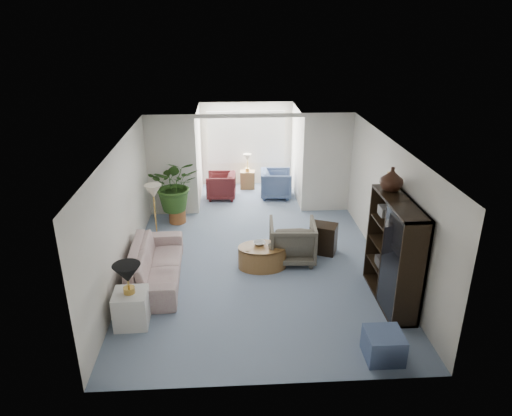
{
  "coord_description": "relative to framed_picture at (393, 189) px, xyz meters",
  "views": [
    {
      "loc": [
        -0.51,
        -7.91,
        4.61
      ],
      "look_at": [
        0.0,
        0.6,
        1.1
      ],
      "focal_mm": 32.76,
      "sensor_mm": 36.0,
      "label": 1
    }
  ],
  "objects": [
    {
      "name": "side_table_dark",
      "position": [
        -1.04,
        0.86,
        -1.39
      ],
      "size": [
        0.64,
        0.59,
        0.62
      ],
      "primitive_type": "cube",
      "rotation": [
        0.0,
        0.0,
        -0.41
      ],
      "color": "black",
      "rests_on": "ground"
    },
    {
      "name": "back_pier_right",
      "position": [
        -0.56,
        3.1,
        -0.45
      ],
      "size": [
        1.2,
        0.12,
        2.5
      ],
      "primitive_type": "cube",
      "color": "silver",
      "rests_on": "ground"
    },
    {
      "name": "sunroom_chair_blue",
      "position": [
        -1.7,
        4.15,
        -1.32
      ],
      "size": [
        0.88,
        0.86,
        0.75
      ],
      "primitive_type": "imported",
      "rotation": [
        0.0,
        0.0,
        1.51
      ],
      "color": "#4D5E85",
      "rests_on": "ground"
    },
    {
      "name": "window_blinds",
      "position": [
        -2.46,
        5.25,
        -0.3
      ],
      "size": [
        2.2,
        0.02,
        1.5
      ],
      "primitive_type": "cube",
      "color": "white"
    },
    {
      "name": "sunroom_table",
      "position": [
        -2.45,
        4.9,
        -1.45
      ],
      "size": [
        0.43,
        0.35,
        0.5
      ],
      "primitive_type": "cube",
      "rotation": [
        0.0,
        0.0,
        -0.06
      ],
      "color": "brown",
      "rests_on": "ground"
    },
    {
      "name": "coffee_bowl",
      "position": [
        -2.41,
        0.39,
        -1.22
      ],
      "size": [
        0.28,
        0.28,
        0.06
      ],
      "primitive_type": "imported",
      "rotation": [
        0.0,
        0.0,
        0.24
      ],
      "color": "silver",
      "rests_on": "coffee_table"
    },
    {
      "name": "sofa",
      "position": [
        -4.38,
        -0.07,
        -1.37
      ],
      "size": [
        0.98,
        2.32,
        0.67
      ],
      "primitive_type": "imported",
      "rotation": [
        0.0,
        0.0,
        1.61
      ],
      "color": "#BCB09F",
      "rests_on": "ground"
    },
    {
      "name": "floor",
      "position": [
        -2.46,
        0.1,
        -1.7
      ],
      "size": [
        6.0,
        6.0,
        0.0
      ],
      "primitive_type": "plane",
      "color": "#7B87A2",
      "rests_on": "ground"
    },
    {
      "name": "floor_lamp",
      "position": [
        -4.56,
        1.37,
        -0.45
      ],
      "size": [
        0.36,
        0.36,
        0.28
      ],
      "primitive_type": "cone",
      "color": "beige",
      "rests_on": "ground"
    },
    {
      "name": "framed_picture",
      "position": [
        0.0,
        0.0,
        0.0
      ],
      "size": [
        0.04,
        0.5,
        0.4
      ],
      "primitive_type": "cube",
      "color": "#AEA58B"
    },
    {
      "name": "ottoman",
      "position": [
        -0.8,
        -2.46,
        -1.49
      ],
      "size": [
        0.53,
        0.53,
        0.42
      ],
      "primitive_type": "cube",
      "rotation": [
        0.0,
        0.0,
        -0.01
      ],
      "color": "#4D5E85",
      "rests_on": "ground"
    },
    {
      "name": "back_header",
      "position": [
        -2.46,
        3.1,
        0.75
      ],
      "size": [
        2.6,
        0.12,
        0.1
      ],
      "primitive_type": "cube",
      "color": "silver",
      "rests_on": "back_pier_left"
    },
    {
      "name": "back_pier_left",
      "position": [
        -4.36,
        3.1,
        -0.45
      ],
      "size": [
        1.2,
        0.12,
        2.5
      ],
      "primitive_type": "cube",
      "color": "silver",
      "rests_on": "ground"
    },
    {
      "name": "coffee_table",
      "position": [
        -2.36,
        0.29,
        -1.47
      ],
      "size": [
        1.15,
        1.15,
        0.45
      ],
      "primitive_type": "cylinder",
      "rotation": [
        0.0,
        0.0,
        0.24
      ],
      "color": "brown",
      "rests_on": "ground"
    },
    {
      "name": "sunroom_chair_maroon",
      "position": [
        -3.2,
        4.15,
        -1.35
      ],
      "size": [
        0.82,
        0.8,
        0.7
      ],
      "primitive_type": "imported",
      "rotation": [
        0.0,
        0.0,
        -1.63
      ],
      "color": "#561D20",
      "rests_on": "ground"
    },
    {
      "name": "entertainment_cabinet",
      "position": [
        -0.23,
        -0.98,
        -0.77
      ],
      "size": [
        0.45,
        1.67,
        1.86
      ],
      "primitive_type": "cube",
      "color": "black",
      "rests_on": "ground"
    },
    {
      "name": "sunroom_floor",
      "position": [
        -2.46,
        4.2,
        -1.7
      ],
      "size": [
        2.6,
        2.6,
        0.0
      ],
      "primitive_type": "plane",
      "color": "#7B87A2",
      "rests_on": "ground"
    },
    {
      "name": "window_pane",
      "position": [
        -2.46,
        5.28,
        -0.3
      ],
      "size": [
        2.2,
        0.02,
        1.5
      ],
      "primitive_type": "cube",
      "color": "white"
    },
    {
      "name": "shelf_clutter",
      "position": [
        -0.28,
        -1.1,
        -0.61
      ],
      "size": [
        0.3,
        1.15,
        1.06
      ],
      "color": "#43403E",
      "rests_on": "entertainment_cabinet"
    },
    {
      "name": "table_lamp",
      "position": [
        -4.58,
        -1.42,
        -0.77
      ],
      "size": [
        0.44,
        0.44,
        0.3
      ],
      "primitive_type": "cone",
      "color": "black",
      "rests_on": "end_table"
    },
    {
      "name": "cabinet_urn",
      "position": [
        -0.23,
        -0.48,
        0.36
      ],
      "size": [
        0.39,
        0.39,
        0.41
      ],
      "primitive_type": "imported",
      "color": "#331A11",
      "rests_on": "entertainment_cabinet"
    },
    {
      "name": "house_plant",
      "position": [
        -4.24,
        2.59,
        -0.74
      ],
      "size": [
        1.15,
        1.0,
        1.28
      ],
      "primitive_type": "imported",
      "color": "#2B4F1B",
      "rests_on": "plant_pot"
    },
    {
      "name": "coffee_cup",
      "position": [
        -2.21,
        0.19,
        -1.2
      ],
      "size": [
        0.13,
        0.13,
        0.1
      ],
      "primitive_type": "imported",
      "rotation": [
        0.0,
        0.0,
        0.24
      ],
      "color": "beige",
      "rests_on": "coffee_table"
    },
    {
      "name": "end_table",
      "position": [
        -4.58,
        -1.42,
        -1.41
      ],
      "size": [
        0.54,
        0.54,
        0.58
      ],
      "primitive_type": "cube",
      "rotation": [
        0.0,
        0.0,
        0.04
      ],
      "color": "silver",
      "rests_on": "ground"
    },
    {
      "name": "plant_pot",
      "position": [
        -4.24,
        2.59,
        -1.54
      ],
      "size": [
        0.4,
        0.4,
        0.32
      ],
      "primitive_type": "cylinder",
      "color": "#96562B",
      "rests_on": "ground"
    },
    {
      "name": "wingback_chair",
      "position": [
        -1.74,
        0.56,
        -1.28
      ],
      "size": [
        0.96,
        0.98,
        0.84
      ],
      "primitive_type": "imported",
      "rotation": [
        0.0,
        0.0,
        3.08
      ],
      "color": "#655F50",
      "rests_on": "ground"
    }
  ]
}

